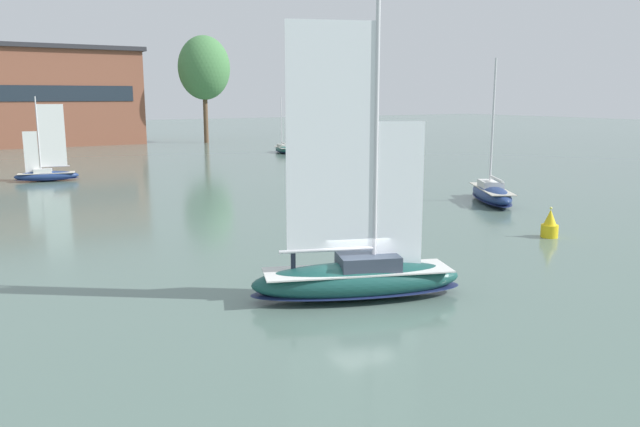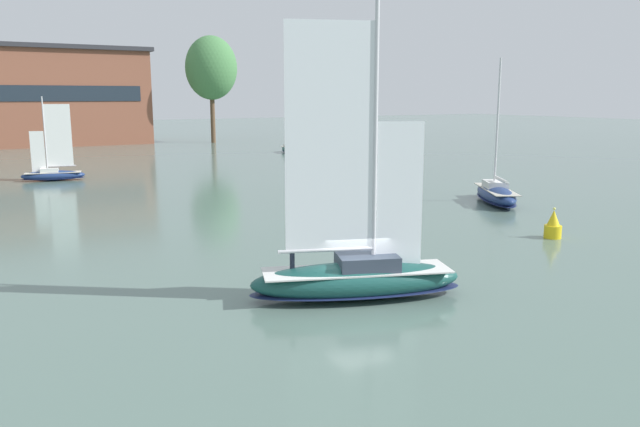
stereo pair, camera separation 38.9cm
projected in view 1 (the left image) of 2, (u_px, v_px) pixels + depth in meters
The scene contains 8 objects.
ground_plane at pixel (357, 298), 25.86m from camera, with size 400.00×400.00×0.00m, color slate.
waterfront_building at pixel (12, 96), 103.12m from camera, with size 40.93×15.95×16.40m.
tree_shore_left at pixel (204, 68), 109.07m from camera, with size 9.04×9.04×18.61m.
sailboat_main at pixel (358, 275), 25.68m from camera, with size 9.17×5.39×12.18m.
sailboat_moored_near_marina at pixel (47, 174), 61.08m from camera, with size 6.16×2.85×8.20m.
sailboat_moored_mid_channel at pixel (282, 149), 91.65m from camera, with size 3.07×6.08×8.07m.
sailboat_moored_far_slip at pixel (491, 193), 48.83m from camera, with size 6.10×8.07×11.09m.
channel_buoy at pixel (550, 225), 36.78m from camera, with size 1.00×1.00×1.83m.
Camera 1 is at (-14.08, -20.42, 8.23)m, focal length 35.00 mm.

